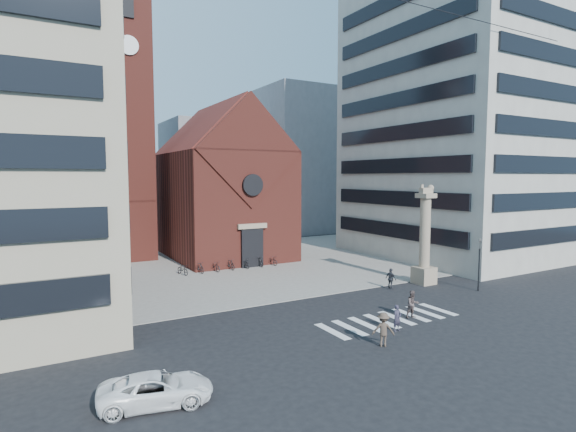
% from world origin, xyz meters
% --- Properties ---
extents(ground, '(120.00, 120.00, 0.00)m').
position_xyz_m(ground, '(0.00, 0.00, 0.00)').
color(ground, black).
rests_on(ground, ground).
extents(piazza, '(46.00, 30.00, 0.05)m').
position_xyz_m(piazza, '(0.00, 19.00, 0.03)').
color(piazza, '#9C968E').
rests_on(piazza, ground).
extents(zebra_crossing, '(10.20, 3.20, 0.01)m').
position_xyz_m(zebra_crossing, '(0.55, -3.00, 0.01)').
color(zebra_crossing, white).
rests_on(zebra_crossing, ground).
extents(church, '(12.00, 16.65, 18.00)m').
position_xyz_m(church, '(0.00, 25.04, 7.98)').
color(church, maroon).
rests_on(church, ground).
extents(campanile, '(5.50, 5.50, 31.20)m').
position_xyz_m(campanile, '(-10.00, 28.00, 15.74)').
color(campanile, maroon).
rests_on(campanile, ground).
extents(building_right, '(18.00, 22.00, 32.00)m').
position_xyz_m(building_right, '(24.00, 12.00, 16.00)').
color(building_right, '#BCB8AA').
rests_on(building_right, ground).
extents(bg_block_left, '(16.00, 14.00, 22.00)m').
position_xyz_m(bg_block_left, '(-20.00, 40.00, 11.00)').
color(bg_block_left, gray).
rests_on(bg_block_left, ground).
extents(bg_block_mid, '(14.00, 12.00, 18.00)m').
position_xyz_m(bg_block_mid, '(6.00, 45.00, 9.00)').
color(bg_block_mid, gray).
rests_on(bg_block_mid, ground).
extents(bg_block_right, '(16.00, 14.00, 24.00)m').
position_xyz_m(bg_block_right, '(22.00, 42.00, 12.00)').
color(bg_block_right, gray).
rests_on(bg_block_right, ground).
extents(lion_column, '(1.63, 1.60, 8.68)m').
position_xyz_m(lion_column, '(10.01, 3.00, 3.46)').
color(lion_column, tan).
rests_on(lion_column, ground).
extents(traffic_light, '(0.13, 0.16, 4.30)m').
position_xyz_m(traffic_light, '(12.00, -1.00, 2.29)').
color(traffic_light, black).
rests_on(traffic_light, ground).
extents(white_car, '(4.92, 3.02, 1.27)m').
position_xyz_m(white_car, '(-15.32, -6.58, 0.64)').
color(white_car, white).
rests_on(white_car, ground).
extents(pedestrian_0, '(0.61, 0.42, 1.61)m').
position_xyz_m(pedestrian_0, '(-0.56, -4.90, 0.81)').
color(pedestrian_0, '#322E40').
rests_on(pedestrian_0, ground).
extents(pedestrian_1, '(1.00, 0.84, 1.83)m').
position_xyz_m(pedestrian_1, '(2.14, -3.48, 0.92)').
color(pedestrian_1, '#554544').
rests_on(pedestrian_1, ground).
extents(pedestrian_2, '(0.59, 1.08, 1.74)m').
position_xyz_m(pedestrian_2, '(6.18, 3.00, 0.87)').
color(pedestrian_2, '#292B32').
rests_on(pedestrian_2, ground).
extents(pedestrian_3, '(1.40, 1.27, 1.89)m').
position_xyz_m(pedestrian_3, '(-2.94, -6.33, 0.95)').
color(pedestrian_3, '#4C3D32').
rests_on(pedestrian_3, ground).
extents(scooter_0, '(1.05, 2.01, 1.01)m').
position_xyz_m(scooter_0, '(-7.30, 16.80, 0.55)').
color(scooter_0, black).
rests_on(scooter_0, piazza).
extents(scooter_1, '(0.89, 1.93, 1.12)m').
position_xyz_m(scooter_1, '(-5.71, 16.80, 0.61)').
color(scooter_1, black).
rests_on(scooter_1, piazza).
extents(scooter_2, '(1.05, 2.01, 1.01)m').
position_xyz_m(scooter_2, '(-4.13, 16.80, 0.55)').
color(scooter_2, black).
rests_on(scooter_2, piazza).
extents(scooter_3, '(0.89, 1.93, 1.12)m').
position_xyz_m(scooter_3, '(-2.55, 16.80, 0.61)').
color(scooter_3, black).
rests_on(scooter_3, piazza).
extents(scooter_4, '(1.05, 2.01, 1.01)m').
position_xyz_m(scooter_4, '(-0.97, 16.80, 0.55)').
color(scooter_4, black).
rests_on(scooter_4, piazza).
extents(scooter_5, '(0.89, 1.93, 1.12)m').
position_xyz_m(scooter_5, '(0.62, 16.80, 0.61)').
color(scooter_5, black).
rests_on(scooter_5, piazza).
extents(scooter_6, '(1.05, 2.01, 1.01)m').
position_xyz_m(scooter_6, '(2.20, 16.80, 0.55)').
color(scooter_6, black).
rests_on(scooter_6, piazza).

